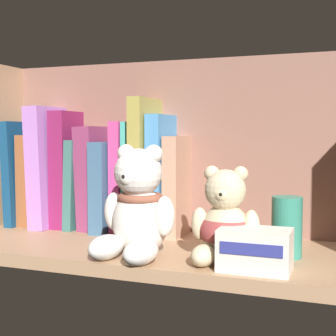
{
  "coord_description": "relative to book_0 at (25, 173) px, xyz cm",
  "views": [
    {
      "loc": [
        26.43,
        -71.4,
        19.9
      ],
      "look_at": [
        -0.29,
        0.0,
        14.58
      ],
      "focal_mm": 51.88,
      "sensor_mm": 36.0,
      "label": 1
    }
  ],
  "objects": [
    {
      "name": "book_4",
      "position": [
        13.03,
        0.0,
        -1.77
      ],
      "size": [
        2.35,
        10.4,
        16.84
      ],
      "primitive_type": "cube",
      "rotation": [
        0.0,
        0.04,
        0.0
      ],
      "color": "#35645E",
      "rests_on": "shelf_board"
    },
    {
      "name": "book_5",
      "position": [
        15.99,
        0.0,
        -0.51
      ],
      "size": [
        4.18,
        9.43,
        19.42
      ],
      "primitive_type": "cube",
      "rotation": [
        0.0,
        -0.04,
        0.0
      ],
      "color": "#823158",
      "rests_on": "shelf_board"
    },
    {
      "name": "pillar_candle",
      "position": [
        52.89,
        -9.64,
        -5.73
      ],
      "size": [
        4.42,
        4.42,
        8.87
      ],
      "primitive_type": "cylinder",
      "color": "#2D7A66",
      "rests_on": "shelf_board"
    },
    {
      "name": "shelf_board",
      "position": [
        34.71,
        -9.62,
        -11.16
      ],
      "size": [
        74.3,
        25.68,
        2.0
      ],
      "primitive_type": "cube",
      "color": "#A87F5B",
      "rests_on": "ground"
    },
    {
      "name": "book_2",
      "position": [
        6.6,
        0.0,
        1.38
      ],
      "size": [
        4.01,
        13.44,
        23.18
      ],
      "primitive_type": "cube",
      "rotation": [
        0.0,
        -0.03,
        0.0
      ],
      "color": "#A46ABF",
      "rests_on": "shelf_board"
    },
    {
      "name": "book_10",
      "position": [
        30.06,
        0.0,
        0.49
      ],
      "size": [
        2.5,
        11.96,
        21.32
      ],
      "primitive_type": "cube",
      "color": "#4688C6",
      "rests_on": "shelf_board"
    },
    {
      "name": "small_product_box",
      "position": [
        49.87,
        -18.27,
        -7.39
      ],
      "size": [
        9.36,
        6.02,
        5.53
      ],
      "color": "silver",
      "rests_on": "shelf_board"
    },
    {
      "name": "book_1",
      "position": [
        2.96,
        0.0,
        -1.3
      ],
      "size": [
        3.33,
        9.48,
        17.73
      ],
      "primitive_type": "cube",
      "color": "brown",
      "rests_on": "shelf_board"
    },
    {
      "name": "book_0",
      "position": [
        0.0,
        0.0,
        0.0
      ],
      "size": [
        2.61,
        12.12,
        20.38
      ],
      "primitive_type": "cube",
      "rotation": [
        0.0,
        -0.04,
        0.0
      ],
      "color": "navy",
      "rests_on": "shelf_board"
    },
    {
      "name": "book_6",
      "position": [
        19.52,
        0.0,
        -1.91
      ],
      "size": [
        2.88,
        13.08,
        16.5
      ],
      "primitive_type": "cube",
      "color": "#395D7F",
      "rests_on": "shelf_board"
    },
    {
      "name": "book_8",
      "position": [
        24.74,
        0.0,
        -0.12
      ],
      "size": [
        2.01,
        9.78,
        20.1
      ],
      "primitive_type": "cube",
      "color": "#44ADA1",
      "rests_on": "shelf_board"
    },
    {
      "name": "book_9",
      "position": [
        27.27,
        0.0,
        1.95
      ],
      "size": [
        2.35,
        14.36,
        24.22
      ],
      "primitive_type": "cube",
      "color": "#A49445",
      "rests_on": "shelf_board"
    },
    {
      "name": "shelf_back_panel",
      "position": [
        34.71,
        3.82,
        4.53
      ],
      "size": [
        76.7,
        1.2,
        33.39
      ],
      "primitive_type": "cube",
      "color": "#84594A",
      "rests_on": "ground"
    },
    {
      "name": "book_11",
      "position": [
        32.95,
        0.0,
        -1.38
      ],
      "size": [
        2.57,
        10.82,
        17.58
      ],
      "primitive_type": "cube",
      "color": "tan",
      "rests_on": "shelf_board"
    },
    {
      "name": "book_3",
      "position": [
        10.19,
        0.0,
        0.97
      ],
      "size": [
        3.22,
        9.19,
        22.26
      ],
      "primitive_type": "cube",
      "color": "#7D1B4A",
      "rests_on": "shelf_board"
    },
    {
      "name": "teddy_bear_smaller",
      "position": [
        45.03,
        -15.15,
        -4.87
      ],
      "size": [
        9.81,
        10.23,
        13.48
      ],
      "color": "beige",
      "rests_on": "shelf_board"
    },
    {
      "name": "teddy_bear_larger",
      "position": [
        32.24,
        -16.71,
        -3.16
      ],
      "size": [
        12.16,
        12.62,
        16.4
      ],
      "color": "white",
      "rests_on": "shelf_board"
    },
    {
      "name": "book_7",
      "position": [
        22.35,
        0.0,
        -0.08
      ],
      "size": [
        2.06,
        9.85,
        20.17
      ],
      "primitive_type": "cube",
      "color": "#CE3C82",
      "rests_on": "shelf_board"
    }
  ]
}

